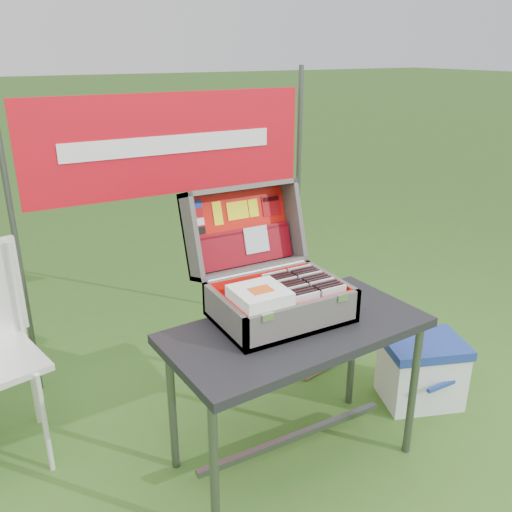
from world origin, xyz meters
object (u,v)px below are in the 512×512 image
suitcase (274,259)px  cardboard_box (325,331)px  cooler (421,371)px  table (295,395)px

suitcase → cardboard_box: bearing=34.7°
cooler → cardboard_box: size_ratio=0.91×
suitcase → table: bearing=-81.8°
table → cardboard_box: table is taller
table → cardboard_box: bearing=40.3°
cardboard_box → cooler: bearing=-76.8°
table → suitcase: suitcase is taller
suitcase → cardboard_box: suitcase is taller
table → cardboard_box: 0.85m
cooler → cardboard_box: 0.59m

